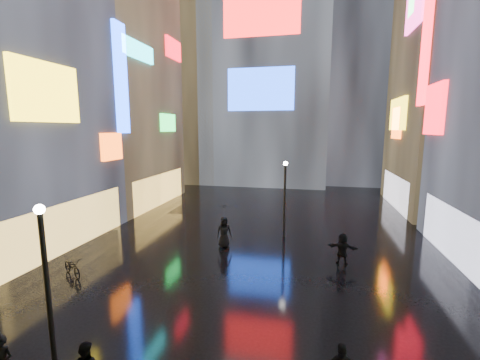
% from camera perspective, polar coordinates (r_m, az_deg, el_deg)
% --- Properties ---
extents(ground, '(140.00, 140.00, 0.00)m').
position_cam_1_polar(ground, '(23.60, 4.26, -9.02)').
color(ground, black).
rests_on(ground, ground).
extents(building_left_far, '(10.28, 12.00, 22.00)m').
position_cam_1_polar(building_left_far, '(34.28, -22.27, 14.56)').
color(building_left_far, black).
rests_on(building_left_far, ground).
extents(building_right_far, '(10.28, 12.00, 28.00)m').
position_cam_1_polar(building_right_far, '(35.30, 35.57, 18.33)').
color(building_right_far, black).
rests_on(building_right_far, ground).
extents(tower_main, '(16.00, 14.20, 42.00)m').
position_cam_1_polar(tower_main, '(48.56, 5.22, 25.44)').
color(tower_main, black).
rests_on(tower_main, ground).
extents(tower_flank_right, '(12.00, 12.00, 34.00)m').
position_cam_1_polar(tower_flank_right, '(49.52, 20.28, 19.83)').
color(tower_flank_right, black).
rests_on(tower_flank_right, ground).
extents(tower_flank_left, '(10.00, 10.00, 26.00)m').
position_cam_1_polar(tower_flank_left, '(47.76, -8.99, 15.82)').
color(tower_flank_left, black).
rests_on(tower_flank_left, ground).
extents(lamp_near, '(0.30, 0.30, 5.20)m').
position_cam_1_polar(lamp_near, '(11.49, -31.18, -14.73)').
color(lamp_near, black).
rests_on(lamp_near, ground).
extents(lamp_far, '(0.30, 0.30, 5.20)m').
position_cam_1_polar(lamp_far, '(21.83, 7.97, -2.58)').
color(lamp_far, black).
rests_on(lamp_far, ground).
extents(pedestrian_4, '(1.11, 0.97, 1.92)m').
position_cam_1_polar(pedestrian_4, '(20.27, -2.85, -9.23)').
color(pedestrian_4, black).
rests_on(pedestrian_4, ground).
extents(pedestrian_5, '(1.69, 0.79, 1.75)m').
position_cam_1_polar(pedestrian_5, '(18.64, 17.76, -11.61)').
color(pedestrian_5, black).
rests_on(pedestrian_5, ground).
extents(umbrella_2, '(1.07, 1.09, 0.80)m').
position_cam_1_polar(umbrella_2, '(19.89, -2.88, -5.51)').
color(umbrella_2, black).
rests_on(umbrella_2, pedestrian_4).
extents(bicycle, '(1.89, 1.43, 0.95)m').
position_cam_1_polar(bicycle, '(18.71, -27.65, -13.48)').
color(bicycle, black).
rests_on(bicycle, ground).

